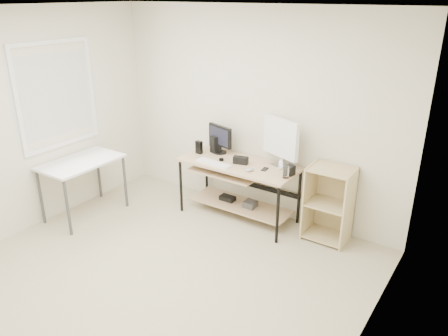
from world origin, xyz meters
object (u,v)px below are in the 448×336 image
shelf_unit (330,203)px  audio_controller (199,147)px  white_imac (281,139)px  desk (237,178)px  side_table (82,167)px  black_monitor (220,137)px

shelf_unit → audio_controller: size_ratio=5.27×
shelf_unit → white_imac: 0.94m
desk → side_table: size_ratio=1.50×
white_imac → shelf_unit: bearing=17.5°
side_table → black_monitor: bearing=43.6°
white_imac → audio_controller: white_imac is taller
side_table → audio_controller: (1.07, 1.05, 0.16)m
black_monitor → side_table: bearing=-120.8°
desk → side_table: bearing=-147.3°
black_monitor → white_imac: bearing=17.6°
black_monitor → audio_controller: bearing=-126.5°
black_monitor → white_imac: 0.87m
white_imac → audio_controller: bearing=-149.6°
side_table → audio_controller: bearing=44.6°
audio_controller → black_monitor: bearing=41.4°
desk → black_monitor: 0.59m
side_table → desk: bearing=32.7°
desk → side_table: 1.97m
audio_controller → white_imac: bearing=13.9°
desk → shelf_unit: 1.19m
shelf_unit → audio_controller: audio_controller is taller
desk → black_monitor: size_ratio=3.71×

